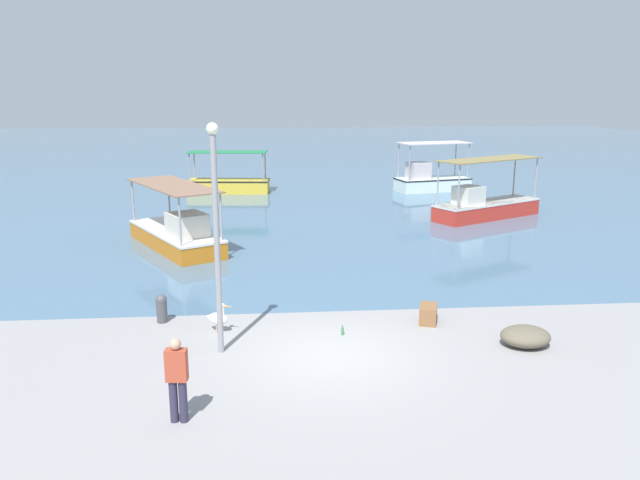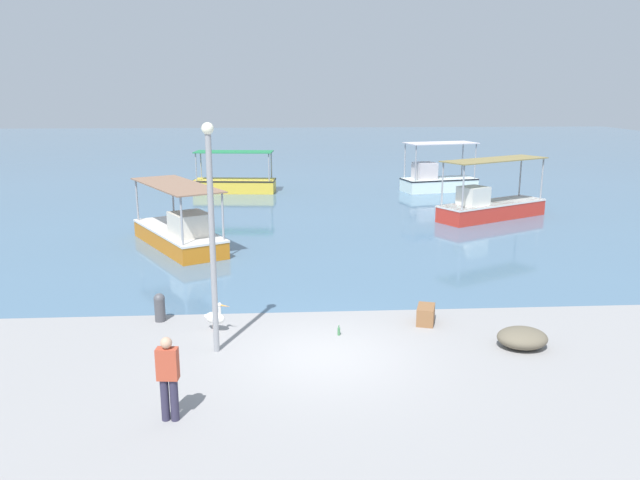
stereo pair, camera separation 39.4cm
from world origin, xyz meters
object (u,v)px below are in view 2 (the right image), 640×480
fisherman_standing (168,376)px  glass_bottle (339,331)px  fishing_boat_far_left (235,183)px  lamp_post (212,227)px  fishing_boat_center (490,205)px  fishing_boat_far_right (437,180)px  mooring_bollard (160,306)px  cargo_crate (426,315)px  pelican (215,317)px  fishing_boat_near_right (180,232)px  net_pile (522,338)px

fisherman_standing → glass_bottle: size_ratio=6.26×
fishing_boat_far_left → lamp_post: bearing=-87.1°
fishing_boat_center → fishing_boat_far_right: fishing_boat_far_right is taller
mooring_bollard → fishing_boat_far_right: bearing=59.1°
mooring_bollard → cargo_crate: bearing=-4.8°
mooring_bollard → cargo_crate: (7.20, -0.61, -0.18)m
fishing_boat_far_left → pelican: bearing=-87.3°
fishing_boat_far_right → mooring_bollard: fishing_boat_far_right is taller
fishing_boat_near_right → glass_bottle: bearing=-60.1°
fishing_boat_center → fishing_boat_far_right: size_ratio=1.24×
fishing_boat_near_right → fishing_boat_far_right: size_ratio=1.23×
fishing_boat_far_left → cargo_crate: fishing_boat_far_left is taller
fishing_boat_far_right → cargo_crate: (-5.82, -22.35, -0.47)m
lamp_post → fishing_boat_far_right: bearing=64.7°
fishing_boat_far_right → pelican: 25.30m
pelican → fishing_boat_far_right: bearing=63.1°
fishing_boat_far_left → lamp_post: 24.38m
fishing_boat_near_right → mooring_bollard: (0.71, -8.21, -0.20)m
lamp_post → glass_bottle: bearing=14.9°
fishing_boat_far_left → fishing_boat_far_right: bearing=-1.6°
fishing_boat_far_right → glass_bottle: (-8.24, -23.06, -0.60)m
pelican → lamp_post: (0.16, -1.31, 2.71)m
fishing_boat_near_right → fishing_boat_center: fishing_boat_center is taller
glass_bottle → lamp_post: bearing=-165.1°
mooring_bollard → cargo_crate: 7.23m
pelican → cargo_crate: bearing=2.2°
pelican → net_pile: (7.61, -1.56, -0.13)m
fishing_boat_near_right → fishing_boat_far_right: bearing=44.6°
glass_bottle → fishing_boat_near_right: bearing=119.9°
lamp_post → mooring_bollard: lamp_post is taller
fishing_boat_near_right → net_pile: 14.50m
fishing_boat_center → cargo_crate: (-6.33, -13.74, -0.42)m
fishing_boat_far_right → net_pile: (-3.83, -24.12, -0.46)m
glass_bottle → pelican: bearing=171.1°
fishing_boat_far_left → pelican: size_ratio=6.35×
pelican → cargo_crate: (5.63, 0.21, -0.14)m
fishing_boat_far_left → cargo_crate: (6.70, -22.69, -0.32)m
net_pile → mooring_bollard: bearing=165.5°
fishing_boat_center → mooring_bollard: 18.86m
fishing_boat_far_left → glass_bottle: 23.80m
fishing_boat_far_right → glass_bottle: 24.50m
pelican → mooring_bollard: bearing=152.4°
fishing_boat_near_right → pelican: size_ratio=7.49×
cargo_crate → fishing_boat_center: bearing=65.3°
fishing_boat_center → fisherman_standing: 22.23m
net_pile → glass_bottle: 4.54m
fishing_boat_near_right → lamp_post: size_ratio=1.10×
fishing_boat_center → glass_bottle: (-8.75, -14.46, -0.55)m
fishing_boat_far_left → net_pile: size_ratio=4.14×
fishing_boat_far_left → fisherman_standing: bearing=-88.6°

